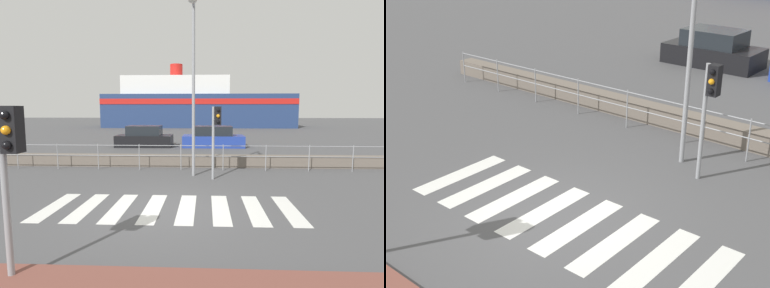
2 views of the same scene
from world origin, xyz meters
TOP-DOWN VIEW (x-y plane):
  - ground_plane at (0.00, 0.00)m, footprint 160.00×160.00m
  - crosswalk at (0.11, 0.00)m, footprint 6.75×2.40m
  - seawall at (0.00, 5.88)m, footprint 20.16×0.55m
  - harbor_fence at (-0.00, 5.00)m, footprint 18.18×0.04m
  - traffic_light_far at (1.45, 3.38)m, footprint 0.34×0.32m
  - parked_car_black at (-3.23, 13.10)m, footprint 3.87×1.87m

SIDE VIEW (x-z plane):
  - ground_plane at x=0.00m, z-range 0.00..0.00m
  - crosswalk at x=0.11m, z-range 0.00..0.01m
  - seawall at x=0.00m, z-range 0.00..0.53m
  - parked_car_black at x=-3.23m, z-range -0.11..1.36m
  - harbor_fence at x=0.00m, z-range 0.18..1.31m
  - traffic_light_far at x=1.45m, z-range 0.64..3.37m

